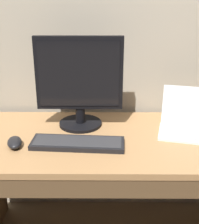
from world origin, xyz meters
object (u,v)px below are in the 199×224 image
laptop_white (191,124)px  computer_mouse (15,142)px  external_monitor (79,82)px  wired_keyboard (78,143)px

laptop_white → computer_mouse: bearing=-169.3°
laptop_white → external_monitor: external_monitor is taller
external_monitor → computer_mouse: external_monitor is taller
external_monitor → computer_mouse: 0.45m
external_monitor → wired_keyboard: (0.00, -0.23, -0.24)m
laptop_white → external_monitor: bearing=173.0°
laptop_white → computer_mouse: laptop_white is taller
wired_keyboard → laptop_white: bearing=15.1°
laptop_white → external_monitor: size_ratio=0.75×
laptop_white → wired_keyboard: size_ratio=0.80×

